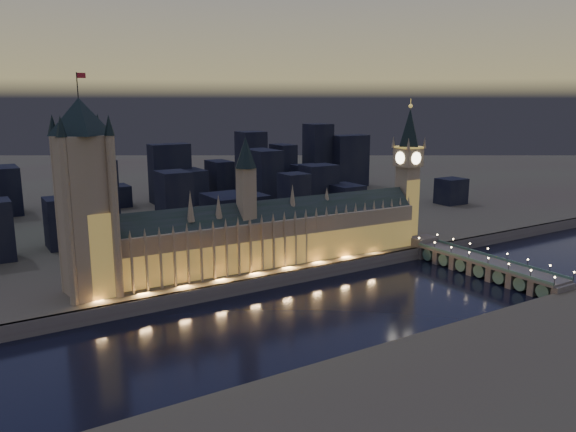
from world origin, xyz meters
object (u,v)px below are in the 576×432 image
victoria_tower (85,189)px  elizabeth_tower (408,163)px  palace_of_westminster (275,234)px  river_boat (529,275)px  westminster_bridge (479,265)px

victoria_tower → elizabeth_tower: victoria_tower is taller
palace_of_westminster → river_boat: size_ratio=5.22×
westminster_bridge → river_boat: (20.00, -21.82, -4.43)m
palace_of_westminster → westminster_bridge: palace_of_westminster is taller
elizabeth_tower → westminster_bridge: (0.77, -65.37, -57.27)m
victoria_tower → westminster_bridge: 235.43m
palace_of_westminster → elizabeth_tower: elizabeth_tower is taller
elizabeth_tower → river_boat: (20.77, -87.18, -61.71)m
victoria_tower → elizabeth_tower: size_ratio=1.13×
palace_of_westminster → victoria_tower: size_ratio=1.80×
elizabeth_tower → victoria_tower: bearing=-180.0°
victoria_tower → elizabeth_tower: (218.00, 0.00, -0.12)m
westminster_bridge → elizabeth_tower: bearing=90.7°
victoria_tower → river_boat: victoria_tower is taller
palace_of_westminster → elizabeth_tower: (108.37, 0.17, 36.89)m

